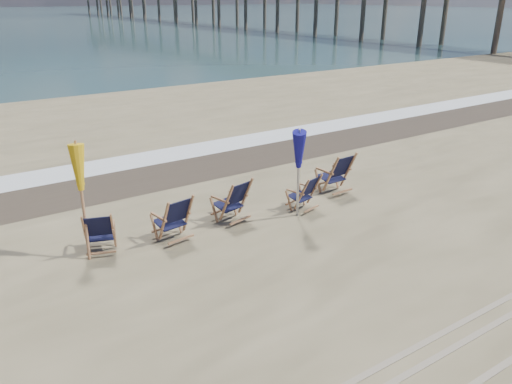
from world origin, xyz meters
TOP-DOWN VIEW (x-y plane):
  - surf_foam at (0.00, 8.30)m, footprint 200.00×1.40m
  - wet_sand_strip at (0.00, 6.80)m, footprint 200.00×2.60m
  - tire_tracks at (0.00, -2.80)m, footprint 80.00×1.30m
  - beach_chair_0 at (-2.81, 2.90)m, footprint 0.78×0.82m
  - beach_chair_1 at (-1.31, 2.71)m, footprint 0.75×0.82m
  - beach_chair_2 at (0.16, 2.86)m, footprint 0.81×0.87m
  - beach_chair_3 at (1.83, 2.50)m, footprint 0.72×0.77m
  - beach_chair_4 at (3.22, 2.84)m, footprint 0.74×0.83m
  - umbrella_yellow at (-3.27, 3.05)m, footprint 0.30×0.30m
  - umbrella_blue at (1.07, 2.16)m, footprint 0.30×0.30m

SIDE VIEW (x-z plane):
  - wet_sand_strip at x=0.00m, z-range 0.00..0.00m
  - surf_foam at x=0.00m, z-range 0.00..0.01m
  - tire_tracks at x=0.00m, z-range 0.00..0.01m
  - beach_chair_3 at x=1.83m, z-range 0.00..0.90m
  - beach_chair_0 at x=-2.81m, z-range 0.00..0.92m
  - beach_chair_1 at x=-1.31m, z-range 0.00..1.02m
  - beach_chair_2 at x=0.16m, z-range 0.00..1.03m
  - beach_chair_4 at x=3.22m, z-range 0.00..1.10m
  - umbrella_blue at x=1.07m, z-range 0.56..2.73m
  - umbrella_yellow at x=-3.27m, z-range 0.57..2.76m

